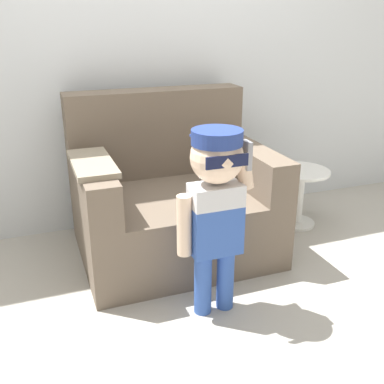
{
  "coord_description": "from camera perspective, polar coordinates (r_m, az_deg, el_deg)",
  "views": [
    {
      "loc": [
        -0.82,
        -2.33,
        1.39
      ],
      "look_at": [
        -0.05,
        -0.25,
        0.52
      ],
      "focal_mm": 42.0,
      "sensor_mm": 36.0,
      "label": 1
    }
  ],
  "objects": [
    {
      "name": "side_table",
      "position": [
        3.22,
        13.4,
        0.07
      ],
      "size": [
        0.4,
        0.4,
        0.41
      ],
      "color": "white",
      "rests_on": "ground_plane"
    },
    {
      "name": "wall_back",
      "position": [
        3.09,
        -5.3,
        19.66
      ],
      "size": [
        10.0,
        0.05,
        2.6
      ],
      "color": "silver",
      "rests_on": "ground_plane"
    },
    {
      "name": "person_child",
      "position": [
        2.06,
        3.0,
        -0.46
      ],
      "size": [
        0.38,
        0.28,
        0.93
      ],
      "color": "#3356AD",
      "rests_on": "ground_plane"
    },
    {
      "name": "ground_plane",
      "position": [
        2.83,
        -0.86,
        -7.98
      ],
      "size": [
        10.0,
        10.0,
        0.0
      ],
      "primitive_type": "plane",
      "color": "#ADA89E"
    },
    {
      "name": "armchair",
      "position": [
        2.79,
        -2.77,
        -0.76
      ],
      "size": [
        1.16,
        0.92,
        0.96
      ],
      "color": "#6B5B4C",
      "rests_on": "ground_plane"
    }
  ]
}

